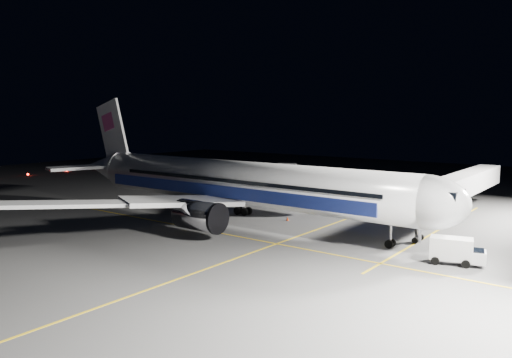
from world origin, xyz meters
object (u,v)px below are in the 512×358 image
Objects in this scene: airliner at (234,183)px; service_truck at (456,250)px; safety_cone_a at (298,205)px; safety_cone_b at (288,218)px; safety_cone_c at (215,209)px; jet_bridge at (456,187)px; baggage_tug at (313,199)px.

service_truck is (28.83, -1.89, -3.82)m from airliner.
safety_cone_a is 1.03× the size of safety_cone_b.
airliner reaches higher than safety_cone_c.
service_truck is at bearing -29.76° from safety_cone_a.
airliner is 106.81× the size of safety_cone_a.
safety_cone_a is at bearing -169.47° from jet_bridge.
safety_cone_b is at bearing -65.43° from safety_cone_a.
airliner reaches higher than jet_bridge.
baggage_tug is 12.80m from safety_cone_b.
baggage_tug is at bearing 130.55° from service_truck.
safety_cone_b is (4.17, -9.12, -0.01)m from safety_cone_a.
safety_cone_b is at bearing 3.98° from safety_cone_c.
jet_bridge is 21.60m from baggage_tug.
service_truck is 1.80× the size of baggage_tug.
safety_cone_b is at bearing 149.76° from service_truck.
service_truck is 9.12× the size of safety_cone_a.
safety_cone_c is at bearing 156.37° from service_truck.
jet_bridge is at bearing 36.56° from safety_cone_b.
safety_cone_b is (5.27, 4.85, -4.88)m from airliner.
jet_bridge is 59.76× the size of safety_cone_a.
jet_bridge reaches higher than safety_cone_a.
airliner is 1.79× the size of jet_bridge.
baggage_tug is 5.07× the size of safety_cone_a.
jet_bridge is 22.58m from safety_cone_b.
jet_bridge reaches higher than baggage_tug.
safety_cone_c is (-30.00, -14.06, -4.25)m from jet_bridge.
service_truck is 31.96m from safety_cone_a.
airliner reaches higher than baggage_tug.
safety_cone_a is (-27.73, 15.85, -1.06)m from service_truck.
airliner reaches higher than service_truck.
safety_cone_a is 10.03m from safety_cone_b.
jet_bridge reaches higher than service_truck.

